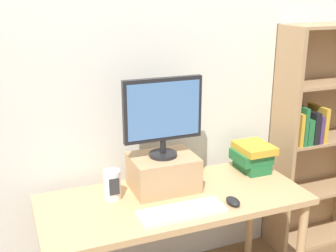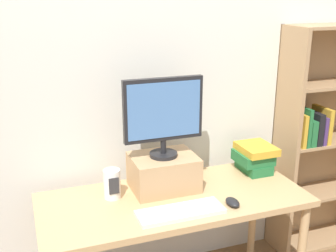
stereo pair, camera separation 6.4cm
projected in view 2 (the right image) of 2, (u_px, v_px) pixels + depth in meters
back_wall at (149, 76)px, 2.53m from camera, size 7.00×0.08×2.60m
desk at (174, 209)px, 2.35m from camera, size 1.48×0.63×0.70m
bookshelf_unit at (321, 138)px, 2.94m from camera, size 0.69×0.28×1.59m
riser_box at (163, 172)px, 2.40m from camera, size 0.37×0.29×0.20m
computer_monitor at (163, 113)px, 2.30m from camera, size 0.45×0.16×0.45m
keyboard at (180, 212)px, 2.15m from camera, size 0.45×0.16×0.02m
computer_mouse at (232, 202)px, 2.23m from camera, size 0.06×0.10×0.04m
book_stack at (254, 157)px, 2.64m from camera, size 0.22×0.24×0.17m
desk_speaker at (112, 184)px, 2.30m from camera, size 0.09×0.10×0.16m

